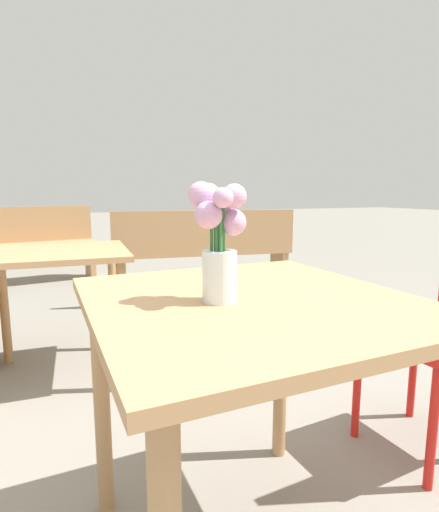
{
  "coord_description": "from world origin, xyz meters",
  "views": [
    {
      "loc": [
        -0.44,
        -0.87,
        1.01
      ],
      "look_at": [
        -0.09,
        -0.01,
        0.86
      ],
      "focal_mm": 28.0,
      "sensor_mm": 36.0,
      "label": 1
    }
  ],
  "objects_px": {
    "bench_far": "(20,242)",
    "bench_middle": "(205,251)",
    "flower_vase": "(218,238)",
    "table_front": "(249,342)",
    "table_back": "(56,273)"
  },
  "relations": [
    {
      "from": "table_front",
      "to": "bench_middle",
      "type": "relative_size",
      "value": 0.49
    },
    {
      "from": "table_front",
      "to": "bench_middle",
      "type": "distance_m",
      "value": 2.76
    },
    {
      "from": "table_front",
      "to": "flower_vase",
      "type": "height_order",
      "value": "flower_vase"
    },
    {
      "from": "bench_middle",
      "to": "table_back",
      "type": "height_order",
      "value": "bench_middle"
    },
    {
      "from": "flower_vase",
      "to": "table_back",
      "type": "relative_size",
      "value": 0.37
    },
    {
      "from": "flower_vase",
      "to": "bench_far",
      "type": "relative_size",
      "value": 0.17
    },
    {
      "from": "bench_far",
      "to": "flower_vase",
      "type": "bearing_deg",
      "value": -79.89
    },
    {
      "from": "bench_middle",
      "to": "table_back",
      "type": "distance_m",
      "value": 1.78
    },
    {
      "from": "table_back",
      "to": "bench_middle",
      "type": "bearing_deg",
      "value": 42.95
    },
    {
      "from": "bench_far",
      "to": "bench_middle",
      "type": "bearing_deg",
      "value": -40.86
    },
    {
      "from": "table_front",
      "to": "bench_far",
      "type": "xyz_separation_m",
      "value": [
        -0.81,
        4.06,
        -0.18
      ]
    },
    {
      "from": "flower_vase",
      "to": "bench_middle",
      "type": "height_order",
      "value": "flower_vase"
    },
    {
      "from": "table_front",
      "to": "bench_middle",
      "type": "xyz_separation_m",
      "value": [
        0.85,
        2.62,
        -0.17
      ]
    },
    {
      "from": "bench_middle",
      "to": "table_back",
      "type": "relative_size",
      "value": 2.23
    },
    {
      "from": "bench_middle",
      "to": "table_back",
      "type": "bearing_deg",
      "value": -137.05
    }
  ]
}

